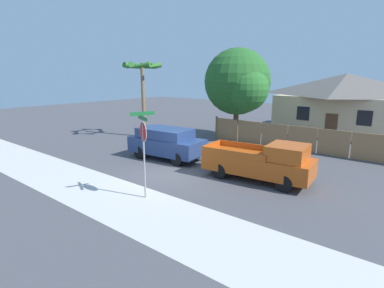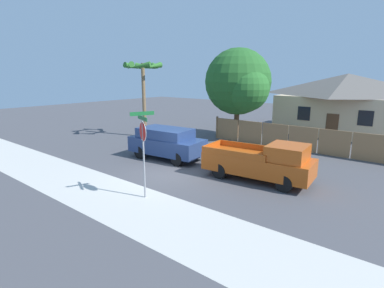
% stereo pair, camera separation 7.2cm
% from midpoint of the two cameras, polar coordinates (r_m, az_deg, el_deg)
% --- Properties ---
extents(ground_plane, '(80.00, 80.00, 0.00)m').
position_cam_midpoint_polar(ground_plane, '(15.28, -4.68, -5.71)').
color(ground_plane, '#47474C').
extents(sidewalk_strip, '(36.00, 3.20, 0.01)m').
position_cam_midpoint_polar(sidewalk_strip, '(13.07, -15.70, -9.45)').
color(sidewalk_strip, beige).
rests_on(sidewalk_strip, ground).
extents(wooden_fence, '(13.61, 0.12, 1.72)m').
position_cam_midpoint_polar(wooden_fence, '(20.86, 20.12, 0.92)').
color(wooden_fence, '#997047').
rests_on(wooden_fence, ground).
extents(house, '(10.60, 7.84, 5.02)m').
position_cam_midpoint_polar(house, '(28.90, 26.95, 7.06)').
color(house, beige).
rests_on(house, ground).
extents(oak_tree, '(5.32, 5.07, 6.93)m').
position_cam_midpoint_polar(oak_tree, '(23.49, 8.86, 11.36)').
color(oak_tree, brown).
rests_on(oak_tree, ground).
extents(palm_tree, '(2.89, 3.10, 5.88)m').
position_cam_midpoint_polar(palm_tree, '(24.24, -9.53, 13.23)').
color(palm_tree, brown).
rests_on(palm_tree, ground).
extents(red_suv, '(4.66, 2.37, 1.83)m').
position_cam_midpoint_polar(red_suv, '(17.82, -5.05, 0.33)').
color(red_suv, navy).
rests_on(red_suv, ground).
extents(orange_pickup, '(5.22, 2.38, 1.88)m').
position_cam_midpoint_polar(orange_pickup, '(14.45, 13.03, -3.35)').
color(orange_pickup, '#B74C14').
rests_on(orange_pickup, ground).
extents(stop_sign, '(1.00, 0.90, 3.52)m').
position_cam_midpoint_polar(stop_sign, '(11.87, -9.41, 0.88)').
color(stop_sign, gray).
rests_on(stop_sign, ground).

